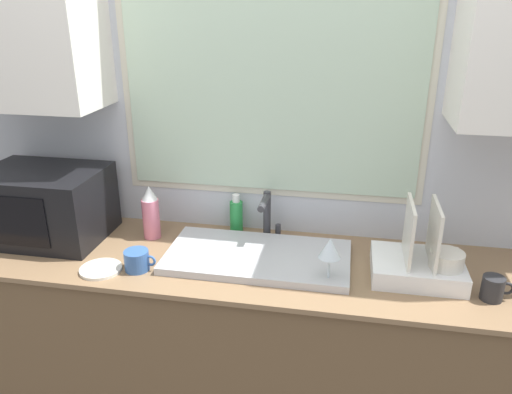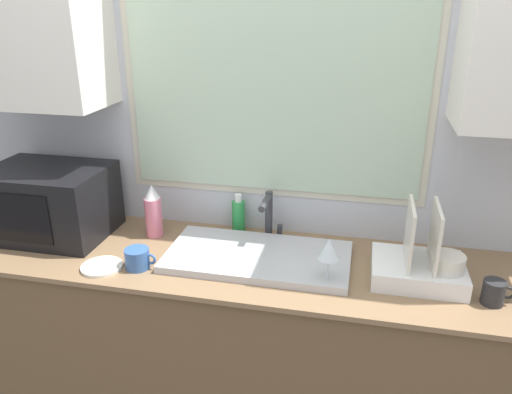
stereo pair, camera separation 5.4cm
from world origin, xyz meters
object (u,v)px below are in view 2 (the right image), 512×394
faucet (269,212)px  mug_near_sink (138,259)px  wine_glass (329,251)px  microwave (49,202)px  soap_bottle (238,215)px  spray_bottle (153,212)px  dish_rack (421,265)px

faucet → mug_near_sink: bearing=-141.5°
mug_near_sink → wine_glass: (0.72, 0.02, 0.10)m
microwave → wine_glass: size_ratio=2.69×
faucet → soap_bottle: 0.16m
spray_bottle → wine_glass: 0.81m
microwave → wine_glass: microwave is taller
spray_bottle → wine_glass: spray_bottle is taller
microwave → mug_near_sink: bearing=-22.3°
dish_rack → soap_bottle: 0.79m
soap_bottle → microwave: bearing=-166.1°
spray_bottle → mug_near_sink: (0.05, -0.28, -0.07)m
faucet → dish_rack: dish_rack is taller
microwave → dish_rack: 1.54m
faucet → wine_glass: 0.43m
faucet → mug_near_sink: size_ratio=1.68×
mug_near_sink → faucet: bearing=38.5°
wine_glass → spray_bottle: bearing=161.8°
faucet → mug_near_sink: 0.57m
faucet → soap_bottle: (-0.14, 0.05, -0.05)m
dish_rack → soap_bottle: bearing=161.1°
faucet → spray_bottle: size_ratio=0.88×
soap_bottle → mug_near_sink: (-0.30, -0.40, -0.04)m
microwave → soap_bottle: 0.82m
dish_rack → spray_bottle: 1.11m
mug_near_sink → microwave: bearing=157.7°
microwave → spray_bottle: (0.44, 0.07, -0.04)m
microwave → spray_bottle: bearing=9.5°
soap_bottle → mug_near_sink: soap_bottle is taller
wine_glass → microwave: bearing=171.6°
faucet → mug_near_sink: (-0.44, -0.35, -0.09)m
mug_near_sink → wine_glass: 0.72m
faucet → dish_rack: (0.61, -0.21, -0.06)m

